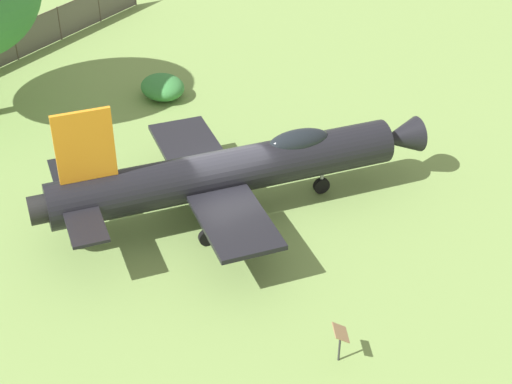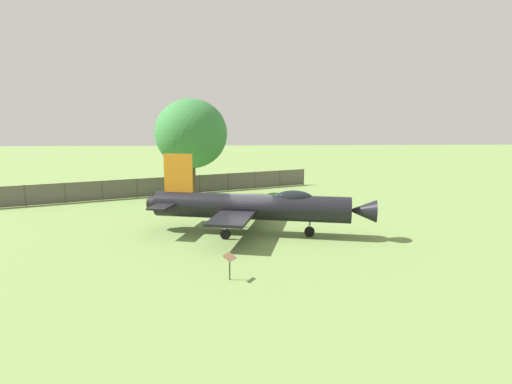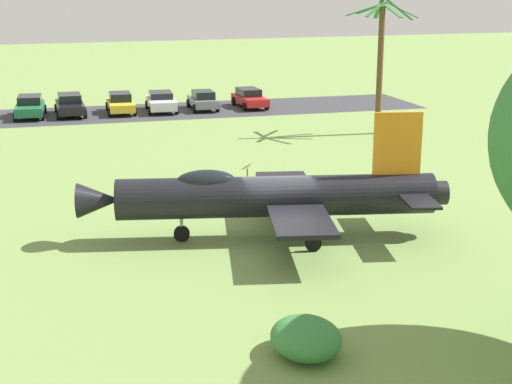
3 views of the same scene
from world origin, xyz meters
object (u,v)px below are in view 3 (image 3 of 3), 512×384
parked_car_green (30,106)px  info_plaque (247,170)px  parked_car_yellow (120,103)px  palm_tree (380,61)px  display_jet (267,196)px  parked_car_white (161,101)px  parked_car_red (250,98)px  parked_car_gray (203,100)px  parked_car_black (70,105)px  shrub_near_fence (306,338)px

parked_car_green → info_plaque: bearing=26.6°
parked_car_yellow → palm_tree: bearing=52.2°
display_jet → parked_car_white: display_jet is taller
info_plaque → parked_car_red: (-22.57, 7.41, -0.11)m
parked_car_red → display_jet: bearing=-16.5°
display_jet → parked_car_yellow: (-30.50, -0.86, -0.95)m
parked_car_red → parked_car_gray: size_ratio=1.05×
parked_car_red → palm_tree: bearing=20.2°
info_plaque → parked_car_white: size_ratio=0.24×
parked_car_yellow → parked_car_gray: bearing=89.6°
parked_car_gray → parked_car_yellow: same height
parked_car_yellow → info_plaque: bearing=10.4°
display_jet → parked_car_yellow: display_jet is taller
info_plaque → parked_car_yellow: (-23.07, -2.46, -0.09)m
parked_car_black → info_plaque: bearing=16.4°
shrub_near_fence → parked_car_black: (-39.79, -2.41, 0.29)m
parked_car_red → parked_car_gray: (0.00, -3.72, 0.01)m
parked_car_white → shrub_near_fence: bearing=0.0°
display_jet → parked_car_red: (-30.00, 9.01, -0.97)m
parked_car_red → parked_car_gray: parked_car_gray is taller
shrub_near_fence → parked_car_black: 39.87m
parked_car_gray → shrub_near_fence: bearing=173.1°
display_jet → parked_car_yellow: bearing=-74.6°
info_plaque → parked_car_black: (-23.26, -6.09, -0.07)m
palm_tree → info_plaque: 16.04m
display_jet → parked_car_green: bearing=-62.9°
parked_car_red → parked_car_green: size_ratio=0.92×
parked_car_white → parked_car_yellow: (-0.17, -3.01, 0.01)m
shrub_near_fence → parked_car_red: (-39.11, 11.09, 0.25)m
display_jet → info_plaque: display_jet is taller
display_jet → palm_tree: palm_tree is taller
parked_car_yellow → parked_car_white: bearing=91.0°
parked_car_yellow → parked_car_green: parked_car_green is taller
info_plaque → parked_car_yellow: size_ratio=0.25×
parked_car_gray → parked_car_yellow: size_ratio=0.94×
display_jet → parked_car_green: size_ratio=2.84×
parked_car_red → parked_car_white: parked_car_red is taller
palm_tree → parked_car_black: palm_tree is taller
parked_car_red → parked_car_white: 6.86m
palm_tree → shrub_near_fence: 31.09m
display_jet → parked_car_red: 31.34m
parked_car_gray → parked_car_green: size_ratio=0.88×
parked_car_red → parked_car_yellow: 9.88m
palm_tree → parked_car_yellow: size_ratio=1.87×
parked_car_gray → parked_car_red: bearing=-86.2°
parked_car_black → palm_tree: bearing=55.4°
shrub_near_fence → info_plaque: bearing=167.4°
parked_car_yellow → shrub_near_fence: bearing=2.6°
palm_tree → parked_car_white: bearing=-138.5°
shrub_near_fence → info_plaque: info_plaque is taller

